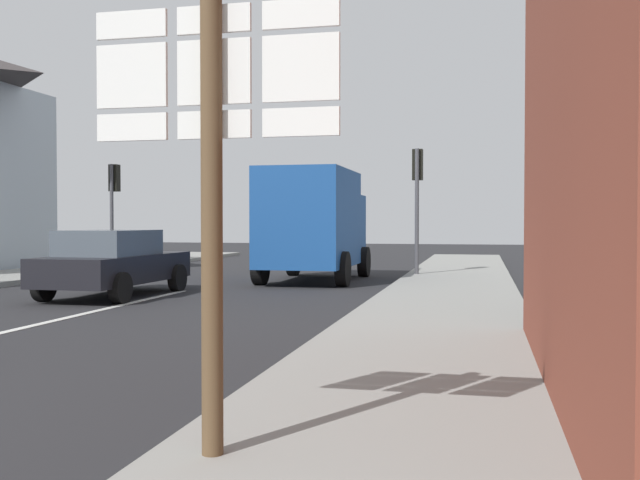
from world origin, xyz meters
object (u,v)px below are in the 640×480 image
(delivery_truck, at_px, (314,222))
(traffic_light_far_right, at_px, (417,183))
(sedan_far, at_px, (113,262))
(traffic_light_far_left, at_px, (114,192))
(route_sign_post, at_px, (213,167))

(delivery_truck, distance_m, traffic_light_far_right, 3.38)
(sedan_far, relative_size, traffic_light_far_left, 1.18)
(route_sign_post, bearing_deg, traffic_light_far_right, 90.46)
(route_sign_post, height_order, traffic_light_far_left, traffic_light_far_left)
(route_sign_post, distance_m, traffic_light_far_left, 20.44)
(delivery_truck, bearing_deg, sedan_far, -124.47)
(traffic_light_far_right, bearing_deg, delivery_truck, -148.35)
(route_sign_post, xyz_separation_m, traffic_light_far_left, (-10.33, 17.63, 0.64))
(route_sign_post, distance_m, traffic_light_far_right, 16.77)
(sedan_far, relative_size, traffic_light_far_right, 1.12)
(delivery_truck, height_order, traffic_light_far_right, traffic_light_far_right)
(route_sign_post, xyz_separation_m, traffic_light_far_right, (-0.14, 16.75, 0.79))
(traffic_light_far_left, bearing_deg, sedan_far, -61.49)
(sedan_far, xyz_separation_m, route_sign_post, (6.25, -10.12, 1.24))
(traffic_light_far_left, bearing_deg, delivery_truck, -18.84)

